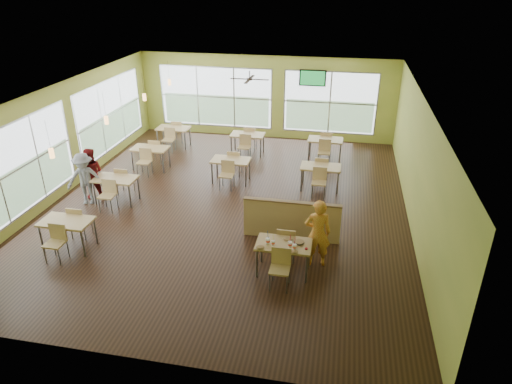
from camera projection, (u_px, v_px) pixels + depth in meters
The scene contains 20 objects.
room at pixel (227, 152), 12.49m from camera, with size 12.00×12.04×3.20m.
window_bays at pixel (175, 118), 15.71m from camera, with size 9.24×10.24×2.38m.
main_table at pixel (284, 248), 9.92m from camera, with size 1.22×1.52×0.87m.
half_wall_divider at pixel (292, 220), 11.25m from camera, with size 2.40×0.14×1.04m.
dining_tables at pixel (210, 159), 14.61m from camera, with size 6.92×8.72×0.87m.
pendant_lights at pixel (126, 108), 13.26m from camera, with size 0.11×7.31×0.86m.
ceiling_fan at pixel (250, 79), 14.54m from camera, with size 1.25×1.25×0.29m.
tv_backwall at pixel (313, 78), 17.00m from camera, with size 1.00×0.07×0.60m.
man_plaid at pixel (317, 233), 10.12m from camera, with size 0.60×0.39×1.64m, color #CE5216.
patron_maroon at pixel (91, 173), 13.22m from camera, with size 0.75×0.58×1.53m, color maroon.
patron_grey at pixel (85, 179), 12.88m from camera, with size 0.99×0.57×1.53m, color slate.
cup_blue at pixel (268, 241), 9.83m from camera, with size 0.10×0.10×0.36m.
cup_yellow at pixel (273, 243), 9.78m from camera, with size 0.08×0.08×0.30m.
cup_red_near at pixel (290, 244), 9.72m from camera, with size 0.09×0.09×0.34m.
cup_red_far at pixel (295, 247), 9.63m from camera, with size 0.09×0.09×0.33m.
food_basket at pixel (299, 242), 9.86m from camera, with size 0.23×0.23×0.05m.
ketchup_cup at pixel (306, 249), 9.66m from camera, with size 0.06×0.06×0.03m, color #A1090A.
wrapper_left at pixel (260, 247), 9.70m from camera, with size 0.18×0.16×0.04m, color #937047.
wrapper_mid at pixel (288, 239), 10.00m from camera, with size 0.21×0.19×0.05m, color #937047.
wrapper_right at pixel (295, 252), 9.55m from camera, with size 0.14×0.12×0.03m, color #937047.
Camera 1 is at (3.02, -11.34, 6.08)m, focal length 32.00 mm.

